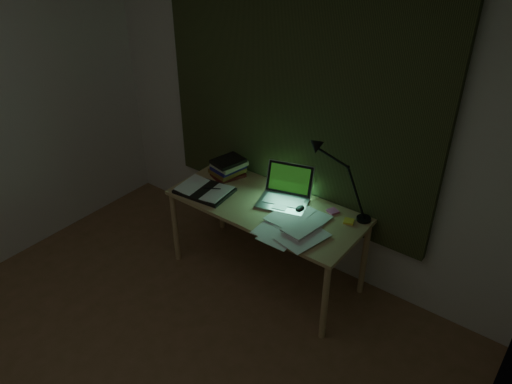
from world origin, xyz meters
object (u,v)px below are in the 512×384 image
open_textbook (205,190)px  desk_lamp (368,187)px  desk (266,241)px  loose_papers (296,225)px  laptop (283,190)px  book_stack (228,167)px

open_textbook → desk_lamp: (1.11, 0.39, 0.25)m
desk → open_textbook: open_textbook is taller
loose_papers → laptop: bearing=143.1°
laptop → loose_papers: bearing=-53.6°
desk → laptop: 0.47m
open_textbook → desk_lamp: size_ratio=0.74×
book_stack → desk_lamp: (1.13, 0.09, 0.19)m
desk → desk_lamp: bearing=21.3°
desk → book_stack: 0.65m
laptop → open_textbook: 0.61m
laptop → loose_papers: 0.30m
laptop → loose_papers: laptop is taller
book_stack → laptop: bearing=-8.1°
open_textbook → desk_lamp: desk_lamp is taller
laptop → desk_lamp: size_ratio=0.73×
laptop → book_stack: laptop is taller
open_textbook → desk_lamp: 1.20m
desk → open_textbook: size_ratio=3.62×
desk_lamp → book_stack: bearing=-165.7°
laptop → book_stack: bearing=155.2°
desk → book_stack: book_stack is taller
laptop → open_textbook: size_ratio=0.99×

